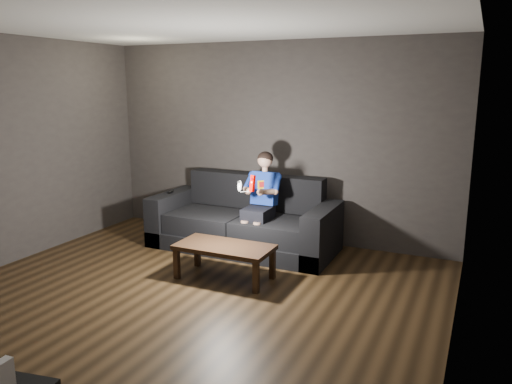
% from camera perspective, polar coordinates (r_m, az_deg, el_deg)
% --- Properties ---
extents(floor, '(5.00, 5.00, 0.00)m').
position_cam_1_polar(floor, '(5.09, -9.12, -12.66)').
color(floor, black).
rests_on(floor, ground).
extents(back_wall, '(5.00, 0.04, 2.70)m').
position_cam_1_polar(back_wall, '(6.87, 2.20, 5.71)').
color(back_wall, '#342F2E').
rests_on(back_wall, ground).
extents(right_wall, '(0.04, 5.00, 2.70)m').
position_cam_1_polar(right_wall, '(3.89, 22.43, -0.25)').
color(right_wall, '#342F2E').
rests_on(right_wall, ground).
extents(ceiling, '(5.00, 5.00, 0.02)m').
position_cam_1_polar(ceiling, '(4.66, -10.29, 19.10)').
color(ceiling, beige).
rests_on(ceiling, back_wall).
extents(sofa, '(2.42, 1.04, 0.93)m').
position_cam_1_polar(sofa, '(6.60, -1.34, -3.82)').
color(sofa, black).
rests_on(sofa, floor).
extents(child, '(0.48, 0.58, 1.17)m').
position_cam_1_polar(child, '(6.31, 0.61, -0.15)').
color(child, black).
rests_on(child, sofa).
extents(wii_remote_red, '(0.06, 0.08, 0.20)m').
position_cam_1_polar(wii_remote_red, '(5.83, -0.41, 1.00)').
color(wii_remote_red, '#D40700').
rests_on(wii_remote_red, child).
extents(nunchuk_white, '(0.07, 0.09, 0.14)m').
position_cam_1_polar(nunchuk_white, '(5.91, -1.87, 0.70)').
color(nunchuk_white, silver).
rests_on(nunchuk_white, child).
extents(wii_remote_black, '(0.06, 0.14, 0.03)m').
position_cam_1_polar(wii_remote_black, '(6.97, -9.74, -0.01)').
color(wii_remote_black, black).
rests_on(wii_remote_black, sofa).
extents(coffee_table, '(1.07, 0.54, 0.39)m').
position_cam_1_polar(coffee_table, '(5.56, -3.64, -6.59)').
color(coffee_table, black).
rests_on(coffee_table, floor).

